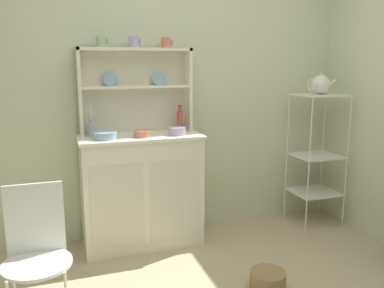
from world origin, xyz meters
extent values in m
cube|color=beige|center=(0.00, 1.62, 1.25)|extent=(3.84, 0.05, 2.50)
cube|color=silver|center=(-0.30, 1.37, 0.46)|extent=(0.94, 0.42, 0.92)
cube|color=beige|center=(-0.53, 1.16, 0.41)|extent=(0.39, 0.01, 0.64)
cube|color=beige|center=(-0.08, 1.16, 0.41)|extent=(0.39, 0.01, 0.64)
cube|color=white|center=(-0.30, 1.37, 0.91)|extent=(0.97, 0.45, 0.02)
cube|color=silver|center=(-0.30, 1.57, 1.26)|extent=(0.90, 0.02, 0.68)
cube|color=silver|center=(-0.74, 1.49, 1.26)|extent=(0.02, 0.18, 0.68)
cube|color=silver|center=(0.13, 1.49, 1.26)|extent=(0.02, 0.18, 0.68)
cube|color=silver|center=(-0.30, 1.49, 1.29)|extent=(0.86, 0.16, 0.02)
cube|color=silver|center=(-0.30, 1.49, 1.59)|extent=(0.90, 0.18, 0.02)
cylinder|color=#8EB2D1|center=(-0.50, 1.53, 1.35)|extent=(0.11, 0.03, 0.11)
cylinder|color=#8EB2D1|center=(-0.11, 1.53, 1.35)|extent=(0.11, 0.03, 0.11)
cylinder|color=silver|center=(1.11, 1.13, 0.60)|extent=(0.01, 0.01, 1.21)
cylinder|color=silver|center=(1.51, 1.13, 0.60)|extent=(0.01, 0.01, 1.21)
cylinder|color=silver|center=(1.11, 1.48, 0.60)|extent=(0.01, 0.01, 1.21)
cylinder|color=silver|center=(1.51, 1.48, 0.60)|extent=(0.01, 0.01, 1.21)
cube|color=silver|center=(1.31, 1.30, 1.20)|extent=(0.41, 0.38, 0.01)
cube|color=silver|center=(1.31, 1.30, 0.64)|extent=(0.41, 0.38, 0.01)
cube|color=silver|center=(1.31, 1.30, 0.30)|extent=(0.41, 0.38, 0.01)
cylinder|color=white|center=(-0.94, 0.50, 0.23)|extent=(0.01, 0.01, 0.45)
cylinder|color=white|center=(-1.07, 0.36, 0.45)|extent=(0.36, 0.36, 0.02)
cube|color=white|center=(-1.07, 0.50, 0.65)|extent=(0.31, 0.02, 0.40)
cylinder|color=#93754C|center=(0.34, 0.42, 0.06)|extent=(0.24, 0.24, 0.12)
cylinder|color=#9EB78E|center=(-0.56, 1.49, 1.64)|extent=(0.08, 0.08, 0.08)
torus|color=#9EB78E|center=(-0.52, 1.49, 1.64)|extent=(0.01, 0.05, 0.05)
cylinder|color=#B79ECC|center=(-0.31, 1.49, 1.64)|extent=(0.08, 0.08, 0.09)
torus|color=#B79ECC|center=(-0.26, 1.49, 1.65)|extent=(0.01, 0.05, 0.05)
cylinder|color=#C67556|center=(-0.05, 1.49, 1.64)|extent=(0.07, 0.07, 0.08)
torus|color=#C67556|center=(0.00, 1.49, 1.64)|extent=(0.01, 0.05, 0.05)
cylinder|color=#8EB2D1|center=(-0.59, 1.29, 0.95)|extent=(0.18, 0.18, 0.06)
cylinder|color=#C67556|center=(-0.30, 1.29, 0.94)|extent=(0.13, 0.13, 0.05)
cylinder|color=#B79ECC|center=(-0.02, 1.29, 0.95)|extent=(0.14, 0.14, 0.06)
cylinder|color=#B74C47|center=(0.05, 1.45, 1.00)|extent=(0.06, 0.06, 0.17)
cylinder|color=#B74C47|center=(0.05, 1.45, 1.11)|extent=(0.02, 0.02, 0.04)
cylinder|color=#4C382D|center=(0.05, 1.45, 1.13)|extent=(0.03, 0.03, 0.01)
cylinder|color=#B2B7C6|center=(-0.66, 1.45, 0.97)|extent=(0.08, 0.08, 0.11)
cylinder|color=silver|center=(-0.66, 1.47, 1.04)|extent=(0.02, 0.01, 0.16)
ellipsoid|color=silver|center=(-0.66, 1.47, 1.13)|extent=(0.02, 0.01, 0.01)
cylinder|color=silver|center=(-0.67, 1.47, 1.06)|extent=(0.03, 0.01, 0.18)
ellipsoid|color=silver|center=(-0.67, 1.47, 1.15)|extent=(0.02, 0.01, 0.01)
cylinder|color=silver|center=(-0.67, 1.42, 1.06)|extent=(0.04, 0.02, 0.19)
ellipsoid|color=silver|center=(-0.67, 1.42, 1.16)|extent=(0.02, 0.01, 0.01)
sphere|color=white|center=(1.31, 1.30, 1.29)|extent=(0.17, 0.17, 0.17)
sphere|color=silver|center=(1.31, 1.30, 1.38)|extent=(0.02, 0.02, 0.02)
cylinder|color=white|center=(1.43, 1.30, 1.30)|extent=(0.09, 0.02, 0.07)
torus|color=white|center=(1.22, 1.30, 1.29)|extent=(0.01, 0.10, 0.10)
camera|label=1|loc=(-0.93, -1.74, 1.49)|focal=37.84mm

